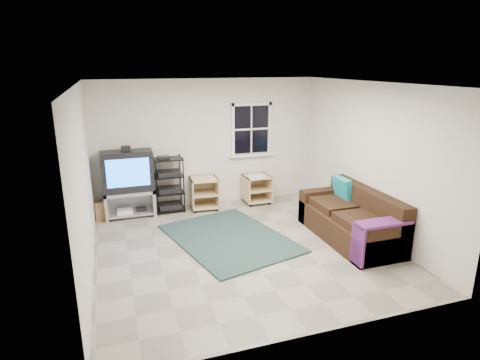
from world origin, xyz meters
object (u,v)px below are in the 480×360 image
object	(u,v)px
side_table_right	(256,187)
tv_unit	(128,178)
side_table_left	(204,192)
sofa	(352,220)
av_rack	(169,188)

from	to	relation	value
side_table_right	tv_unit	bearing A→B (deg)	179.97
side_table_left	sofa	bearing A→B (deg)	-48.48
side_table_left	sofa	size ratio (longest dim) A/B	0.32
tv_unit	side_table_left	world-z (taller)	tv_unit
av_rack	side_table_right	size ratio (longest dim) A/B	1.82
side_table_left	side_table_right	xyz separation A→B (m)	(1.15, -0.01, 0.00)
tv_unit	side_table_right	size ratio (longest dim) A/B	2.25
tv_unit	av_rack	xyz separation A→B (m)	(0.78, 0.03, -0.28)
av_rack	side_table_left	bearing A→B (deg)	-1.86
tv_unit	sofa	size ratio (longest dim) A/B	0.69
side_table_left	tv_unit	bearing A→B (deg)	-179.55
av_rack	side_table_left	world-z (taller)	av_rack
av_rack	sofa	size ratio (longest dim) A/B	0.56
tv_unit	sofa	bearing A→B (deg)	-33.02
side_table_right	side_table_left	bearing A→B (deg)	179.35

